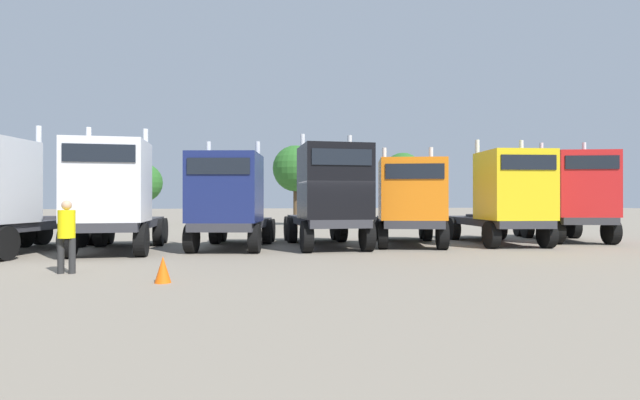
{
  "coord_description": "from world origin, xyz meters",
  "views": [
    {
      "loc": [
        -4.0,
        -16.33,
        1.81
      ],
      "look_at": [
        0.04,
        2.62,
        1.85
      ],
      "focal_mm": 26.26,
      "sensor_mm": 36.0,
      "label": 1
    }
  ],
  "objects_px": {
    "semi_truck_black": "(330,196)",
    "traffic_cone_mid": "(163,270)",
    "semi_truck_yellow": "(505,198)",
    "visitor_in_hivis": "(67,231)",
    "semi_truck_navy": "(229,201)",
    "semi_truck_red": "(572,195)",
    "semi_truck_white": "(114,197)",
    "semi_truck_orange": "(409,202)"
  },
  "relations": [
    {
      "from": "visitor_in_hivis",
      "to": "traffic_cone_mid",
      "type": "height_order",
      "value": "visitor_in_hivis"
    },
    {
      "from": "semi_truck_white",
      "to": "semi_truck_red",
      "type": "distance_m",
      "value": 18.76
    },
    {
      "from": "semi_truck_orange",
      "to": "visitor_in_hivis",
      "type": "height_order",
      "value": "semi_truck_orange"
    },
    {
      "from": "semi_truck_yellow",
      "to": "traffic_cone_mid",
      "type": "distance_m",
      "value": 14.15
    },
    {
      "from": "semi_truck_navy",
      "to": "semi_truck_red",
      "type": "height_order",
      "value": "semi_truck_red"
    },
    {
      "from": "semi_truck_black",
      "to": "semi_truck_yellow",
      "type": "bearing_deg",
      "value": 89.18
    },
    {
      "from": "semi_truck_black",
      "to": "visitor_in_hivis",
      "type": "relative_size",
      "value": 3.51
    },
    {
      "from": "semi_truck_black",
      "to": "semi_truck_orange",
      "type": "height_order",
      "value": "semi_truck_black"
    },
    {
      "from": "semi_truck_orange",
      "to": "visitor_in_hivis",
      "type": "relative_size",
      "value": 3.58
    },
    {
      "from": "semi_truck_yellow",
      "to": "visitor_in_hivis",
      "type": "xyz_separation_m",
      "value": [
        -15.12,
        -4.33,
        -0.86
      ]
    },
    {
      "from": "traffic_cone_mid",
      "to": "semi_truck_navy",
      "type": "bearing_deg",
      "value": 76.93
    },
    {
      "from": "semi_truck_black",
      "to": "semi_truck_yellow",
      "type": "height_order",
      "value": "semi_truck_black"
    },
    {
      "from": "semi_truck_black",
      "to": "traffic_cone_mid",
      "type": "height_order",
      "value": "semi_truck_black"
    },
    {
      "from": "semi_truck_yellow",
      "to": "traffic_cone_mid",
      "type": "xyz_separation_m",
      "value": [
        -12.61,
        -6.2,
        -1.63
      ]
    },
    {
      "from": "semi_truck_black",
      "to": "semi_truck_orange",
      "type": "relative_size",
      "value": 0.98
    },
    {
      "from": "semi_truck_navy",
      "to": "semi_truck_yellow",
      "type": "relative_size",
      "value": 0.94
    },
    {
      "from": "semi_truck_navy",
      "to": "semi_truck_red",
      "type": "distance_m",
      "value": 14.83
    },
    {
      "from": "semi_truck_white",
      "to": "visitor_in_hivis",
      "type": "bearing_deg",
      "value": -1.23
    },
    {
      "from": "semi_truck_white",
      "to": "semi_truck_orange",
      "type": "relative_size",
      "value": 0.96
    },
    {
      "from": "semi_truck_orange",
      "to": "semi_truck_red",
      "type": "xyz_separation_m",
      "value": [
        7.79,
        0.31,
        0.29
      ]
    },
    {
      "from": "visitor_in_hivis",
      "to": "traffic_cone_mid",
      "type": "relative_size",
      "value": 3.11
    },
    {
      "from": "traffic_cone_mid",
      "to": "semi_truck_white",
      "type": "bearing_deg",
      "value": 110.31
    },
    {
      "from": "semi_truck_black",
      "to": "semi_truck_red",
      "type": "bearing_deg",
      "value": 93.86
    },
    {
      "from": "semi_truck_black",
      "to": "visitor_in_hivis",
      "type": "xyz_separation_m",
      "value": [
        -7.84,
        -4.57,
        -0.95
      ]
    },
    {
      "from": "semi_truck_white",
      "to": "visitor_in_hivis",
      "type": "relative_size",
      "value": 3.43
    },
    {
      "from": "semi_truck_navy",
      "to": "visitor_in_hivis",
      "type": "distance_m",
      "value": 6.42
    },
    {
      "from": "semi_truck_white",
      "to": "semi_truck_orange",
      "type": "height_order",
      "value": "semi_truck_white"
    },
    {
      "from": "semi_truck_white",
      "to": "semi_truck_black",
      "type": "height_order",
      "value": "semi_truck_black"
    },
    {
      "from": "semi_truck_yellow",
      "to": "visitor_in_hivis",
      "type": "distance_m",
      "value": 15.75
    },
    {
      "from": "semi_truck_black",
      "to": "semi_truck_orange",
      "type": "bearing_deg",
      "value": 95.0
    },
    {
      "from": "semi_truck_orange",
      "to": "visitor_in_hivis",
      "type": "xyz_separation_m",
      "value": [
        -11.13,
        -4.79,
        -0.71
      ]
    },
    {
      "from": "semi_truck_navy",
      "to": "semi_truck_yellow",
      "type": "distance_m",
      "value": 11.05
    },
    {
      "from": "semi_truck_white",
      "to": "semi_truck_yellow",
      "type": "relative_size",
      "value": 0.94
    },
    {
      "from": "semi_truck_white",
      "to": "semi_truck_navy",
      "type": "height_order",
      "value": "semi_truck_white"
    },
    {
      "from": "semi_truck_white",
      "to": "semi_truck_black",
      "type": "xyz_separation_m",
      "value": [
        7.67,
        0.11,
        0.06
      ]
    },
    {
      "from": "semi_truck_navy",
      "to": "traffic_cone_mid",
      "type": "height_order",
      "value": "semi_truck_navy"
    },
    {
      "from": "semi_truck_orange",
      "to": "semi_truck_yellow",
      "type": "height_order",
      "value": "semi_truck_yellow"
    },
    {
      "from": "visitor_in_hivis",
      "to": "semi_truck_red",
      "type": "bearing_deg",
      "value": -63.61
    },
    {
      "from": "traffic_cone_mid",
      "to": "visitor_in_hivis",
      "type": "bearing_deg",
      "value": 143.2
    },
    {
      "from": "semi_truck_white",
      "to": "traffic_cone_mid",
      "type": "bearing_deg",
      "value": 21.21
    },
    {
      "from": "semi_truck_navy",
      "to": "semi_truck_black",
      "type": "height_order",
      "value": "semi_truck_black"
    },
    {
      "from": "semi_truck_black",
      "to": "visitor_in_hivis",
      "type": "distance_m",
      "value": 9.12
    }
  ]
}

